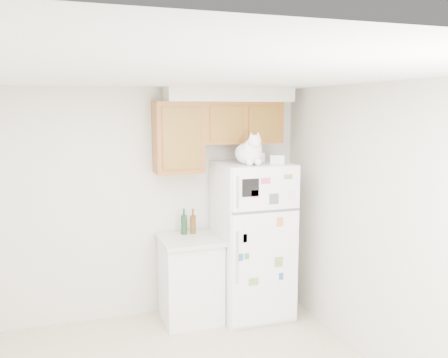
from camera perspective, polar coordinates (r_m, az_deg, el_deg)
name	(u,v)px	position (r m, az deg, el deg)	size (l,w,h in m)	color
room_shell	(177,193)	(3.46, -5.67, -1.64)	(3.84, 4.04, 2.52)	beige
refrigerator	(253,240)	(5.25, 3.45, -7.29)	(0.76, 0.78, 1.70)	white
base_counter	(190,278)	(5.24, -4.07, -11.83)	(0.64, 0.64, 0.92)	white
cat	(250,152)	(4.93, 3.16, 3.26)	(0.34, 0.50, 0.35)	white
storage_box_back	(256,157)	(5.21, 3.92, 2.65)	(0.18, 0.13, 0.10)	white
storage_box_front	(277,159)	(5.06, 6.40, 2.38)	(0.15, 0.11, 0.09)	white
bottle_green	(184,221)	(5.18, -4.85, -5.10)	(0.07, 0.07, 0.29)	#19381E
bottle_amber	(193,221)	(5.21, -3.76, -5.08)	(0.06, 0.06, 0.28)	#593814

